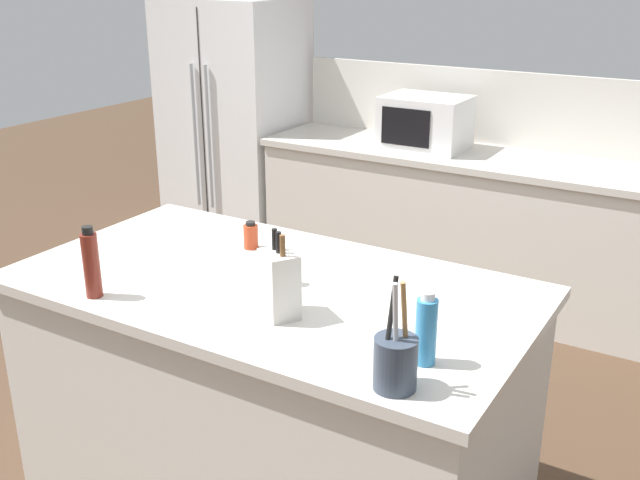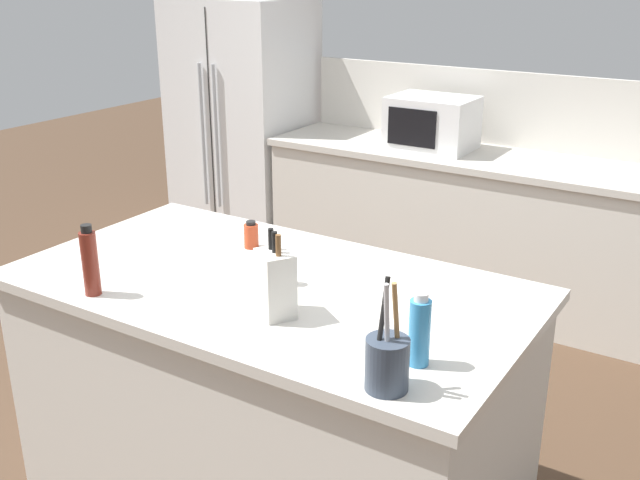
# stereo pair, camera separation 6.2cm
# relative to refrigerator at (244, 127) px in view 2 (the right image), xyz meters

# --- Properties ---
(back_counter_run) EXTENTS (3.34, 0.66, 0.94)m
(back_counter_run) POSITION_rel_refrigerator_xyz_m (2.16, -0.05, -0.43)
(back_counter_run) COLOR beige
(back_counter_run) RESTS_ON ground_plane
(wall_backsplash) EXTENTS (3.30, 0.03, 0.46)m
(wall_backsplash) POSITION_rel_refrigerator_xyz_m (2.16, 0.27, 0.27)
(wall_backsplash) COLOR beige
(wall_backsplash) RESTS_ON back_counter_run
(kitchen_island) EXTENTS (1.89, 1.03, 0.94)m
(kitchen_island) POSITION_rel_refrigerator_xyz_m (1.86, -2.25, -0.42)
(kitchen_island) COLOR beige
(kitchen_island) RESTS_ON ground_plane
(refrigerator) EXTENTS (0.90, 0.75, 1.79)m
(refrigerator) POSITION_rel_refrigerator_xyz_m (0.00, 0.00, 0.00)
(refrigerator) COLOR white
(refrigerator) RESTS_ON ground_plane
(microwave) EXTENTS (0.50, 0.39, 0.32)m
(microwave) POSITION_rel_refrigerator_xyz_m (1.50, -0.05, 0.20)
(microwave) COLOR white
(microwave) RESTS_ON back_counter_run
(knife_block) EXTENTS (0.16, 0.15, 0.29)m
(knife_block) POSITION_rel_refrigerator_xyz_m (2.04, -2.46, 0.16)
(knife_block) COLOR beige
(knife_block) RESTS_ON kitchen_island
(utensil_crock) EXTENTS (0.12, 0.12, 0.32)m
(utensil_crock) POSITION_rel_refrigerator_xyz_m (2.55, -2.66, 0.13)
(utensil_crock) COLOR #333D4C
(utensil_crock) RESTS_ON kitchen_island
(dish_soap_bottle) EXTENTS (0.06, 0.06, 0.22)m
(dish_soap_bottle) POSITION_rel_refrigerator_xyz_m (2.57, -2.50, 0.15)
(dish_soap_bottle) COLOR #3384BC
(dish_soap_bottle) RESTS_ON kitchen_island
(salt_shaker) EXTENTS (0.04, 0.04, 0.11)m
(salt_shaker) POSITION_rel_refrigerator_xyz_m (1.92, -2.23, 0.09)
(salt_shaker) COLOR silver
(salt_shaker) RESTS_ON kitchen_island
(vinegar_bottle) EXTENTS (0.06, 0.06, 0.26)m
(vinegar_bottle) POSITION_rel_refrigerator_xyz_m (1.41, -2.66, 0.16)
(vinegar_bottle) COLOR maroon
(vinegar_bottle) RESTS_ON kitchen_island
(spice_jar_paprika) EXTENTS (0.06, 0.06, 0.11)m
(spice_jar_paprika) POSITION_rel_refrigerator_xyz_m (1.60, -2.01, 0.10)
(spice_jar_paprika) COLOR #B73D1E
(spice_jar_paprika) RESTS_ON kitchen_island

